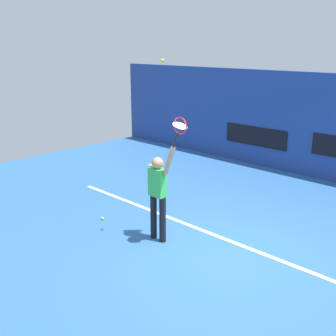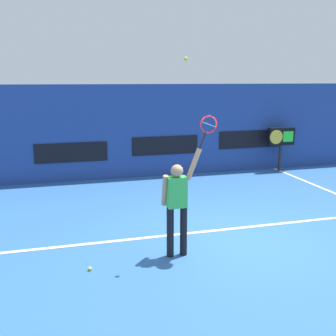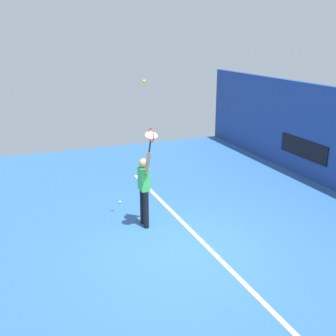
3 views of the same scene
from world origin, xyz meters
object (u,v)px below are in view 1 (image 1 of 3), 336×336
Objects in this scene: tennis_racket at (179,127)px; tennis_ball at (162,61)px; tennis_player at (158,191)px; spare_ball at (103,218)px.

tennis_ball is at bearing 179.94° from tennis_racket.
tennis_racket reaches higher than tennis_player.
spare_ball is (-1.70, -0.18, -3.42)m from tennis_ball.
tennis_racket reaches higher than spare_ball.
tennis_player is 1.43m from tennis_racket.
tennis_racket is at bearing -0.44° from tennis_player.
tennis_player is at bearing 179.56° from tennis_racket.
tennis_racket is 9.18× the size of spare_ball.
tennis_racket is at bearing 4.90° from spare_ball.
tennis_ball reaches higher than tennis_player.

